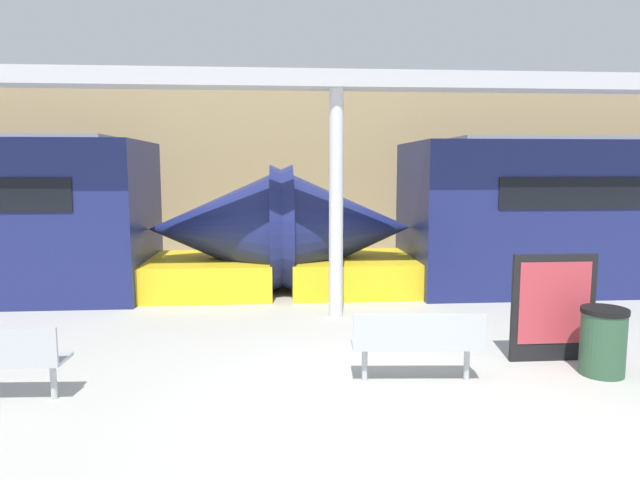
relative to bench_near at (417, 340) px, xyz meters
name	(u,v)px	position (x,y,z in m)	size (l,w,h in m)	color
ground_plane	(379,404)	(-0.56, -0.58, -0.52)	(60.00, 60.00, 0.00)	#B2AFA8
station_wall	(315,170)	(-0.56, 9.78, 1.98)	(56.00, 0.20, 5.00)	tan
bench_near	(417,340)	(0.00, 0.00, 0.00)	(1.58, 0.55, 0.87)	#ADB2B7
trash_bin	(603,341)	(2.37, 0.10, -0.10)	(0.56, 0.56, 0.84)	#2D5138
poster_board	(553,307)	(1.99, 0.65, 0.21)	(1.14, 0.07, 1.44)	black
support_column_near	(336,205)	(-0.65, 3.16, 1.41)	(0.24, 0.24, 3.87)	silver
canopy_beam	(337,80)	(-0.65, 3.16, 3.48)	(28.00, 0.60, 0.28)	#B7B7BC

